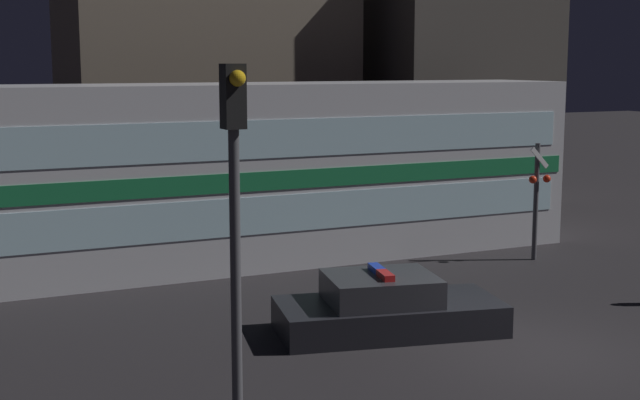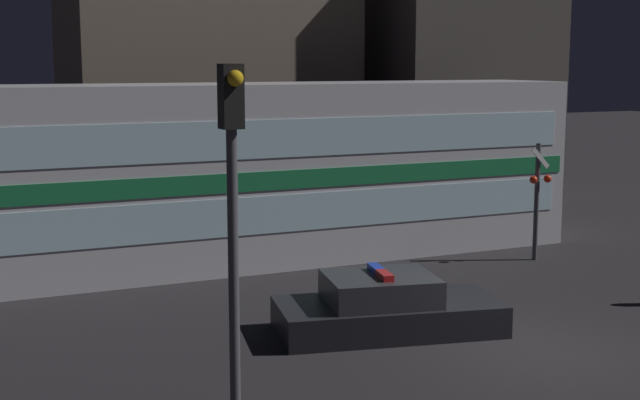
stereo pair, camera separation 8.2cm
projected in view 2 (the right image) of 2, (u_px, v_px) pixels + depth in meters
The scene contains 7 objects.
ground_plane at pixel (533, 351), 15.82m from camera, with size 120.00×120.00×0.00m, color #262326.
train at pixel (270, 172), 22.91m from camera, with size 16.56×3.07×4.56m.
police_car at pixel (386, 309), 16.90m from camera, with size 4.53×2.72×1.24m.
crossing_signal_near at pixel (538, 195), 22.88m from camera, with size 0.65×0.29×3.04m.
traffic_light_corner at pixel (233, 189), 12.51m from camera, with size 0.30×0.46×5.07m.
building_left at pixel (207, 86), 30.71m from camera, with size 9.37×5.53×8.58m.
building_center at pixel (455, 70), 32.77m from camera, with size 6.37×5.03×9.58m.
Camera 2 is at (-9.83, -12.23, 5.08)m, focal length 50.00 mm.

